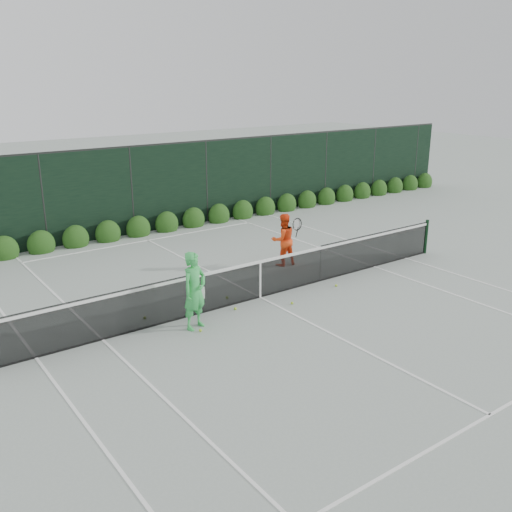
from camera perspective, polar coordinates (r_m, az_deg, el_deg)
ground at (r=14.33m, az=0.41°, el=-4.17°), size 80.00×80.00×0.00m
tennis_net at (r=14.13m, az=0.34°, el=-2.19°), size 12.90×0.10×1.07m
player_woman at (r=12.43m, az=-6.16°, el=-3.46°), size 0.73×0.59×1.74m
player_man at (r=16.54m, az=2.74°, el=1.64°), size 0.92×0.70×1.54m
court_lines at (r=14.33m, az=0.41°, el=-4.15°), size 11.03×23.83×0.01m
windscreen_fence at (r=11.87m, az=8.19°, el=-1.28°), size 32.00×21.07×3.06m
hedge_row at (r=20.19m, az=-11.69°, el=2.67°), size 31.66×0.65×0.94m
tennis_balls at (r=13.69m, az=-1.98°, el=-5.12°), size 5.08×1.39×0.07m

